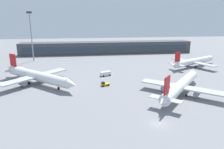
% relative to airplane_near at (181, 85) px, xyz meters
% --- Properties ---
extents(ground_plane, '(400.00, 400.00, 0.00)m').
position_rel_airplane_near_xyz_m(ground_plane, '(-16.14, 19.03, -3.19)').
color(ground_plane, gray).
extents(terminal_building, '(130.51, 12.13, 9.00)m').
position_rel_airplane_near_xyz_m(terminal_building, '(-16.14, 92.61, 1.31)').
color(terminal_building, '#3F4247').
rests_on(terminal_building, ground_plane).
extents(airplane_near, '(30.90, 33.79, 10.48)m').
position_rel_airplane_near_xyz_m(airplane_near, '(0.00, 0.00, 0.00)').
color(airplane_near, white).
rests_on(airplane_near, ground_plane).
extents(airplane_mid, '(35.18, 33.40, 11.09)m').
position_rel_airplane_near_xyz_m(airplane_mid, '(-54.58, 19.52, 0.19)').
color(airplane_mid, white).
rests_on(airplane_mid, ground_plane).
extents(airplane_far, '(36.27, 26.25, 9.72)m').
position_rel_airplane_near_xyz_m(airplane_far, '(27.45, 40.67, -0.23)').
color(airplane_far, white).
rests_on(airplane_far, ground_plane).
extents(baggage_tug_yellow, '(3.89, 2.69, 1.75)m').
position_rel_airplane_near_xyz_m(baggage_tug_yellow, '(-26.93, 12.81, -2.40)').
color(baggage_tug_yellow, yellow).
rests_on(baggage_tug_yellow, ground_plane).
extents(service_van_white, '(5.57, 3.86, 2.08)m').
position_rel_airplane_near_xyz_m(service_van_white, '(-24.85, 28.10, -2.08)').
color(service_van_white, white).
rests_on(service_van_white, ground_plane).
extents(floodlight_tower_west, '(3.20, 0.80, 30.72)m').
position_rel_airplane_near_xyz_m(floodlight_tower_west, '(-66.91, 70.33, 14.26)').
color(floodlight_tower_west, gray).
rests_on(floodlight_tower_west, ground_plane).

